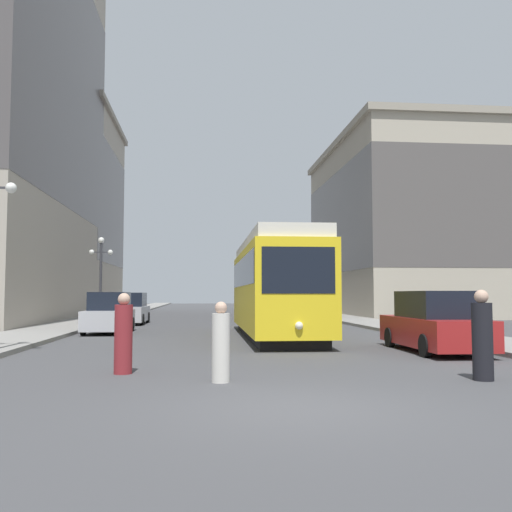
# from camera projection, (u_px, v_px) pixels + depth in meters

# --- Properties ---
(ground_plane) EXTENTS (200.00, 200.00, 0.00)m
(ground_plane) POSITION_uv_depth(u_px,v_px,m) (299.00, 409.00, 8.59)
(ground_plane) COLOR #424244
(sidewalk_left) EXTENTS (3.05, 120.00, 0.15)m
(sidewalk_left) POSITION_uv_depth(u_px,v_px,m) (117.00, 314.00, 47.50)
(sidewalk_left) COLOR gray
(sidewalk_left) RESTS_ON ground
(sidewalk_right) EXTENTS (3.05, 120.00, 0.15)m
(sidewalk_right) POSITION_uv_depth(u_px,v_px,m) (314.00, 313.00, 49.13)
(sidewalk_right) COLOR gray
(sidewalk_right) RESTS_ON ground
(streetcar) EXTENTS (2.74, 12.37, 3.89)m
(streetcar) POSITION_uv_depth(u_px,v_px,m) (274.00, 285.00, 22.96)
(streetcar) COLOR black
(streetcar) RESTS_ON ground
(transit_bus) EXTENTS (2.84, 12.75, 3.45)m
(transit_bus) POSITION_uv_depth(u_px,v_px,m) (288.00, 291.00, 40.51)
(transit_bus) COLOR black
(transit_bus) RESTS_ON ground
(parked_car_left_near) EXTENTS (1.94, 4.82, 1.82)m
(parked_car_left_near) POSITION_uv_depth(u_px,v_px,m) (130.00, 309.00, 33.14)
(parked_car_left_near) COLOR black
(parked_car_left_near) RESTS_ON ground
(parked_car_left_mid) EXTENTS (1.90, 4.29, 1.82)m
(parked_car_left_mid) POSITION_uv_depth(u_px,v_px,m) (109.00, 314.00, 25.38)
(parked_car_left_mid) COLOR black
(parked_car_left_mid) RESTS_ON ground
(parked_car_right_far) EXTENTS (1.95, 4.99, 1.82)m
(parked_car_right_far) POSITION_uv_depth(u_px,v_px,m) (434.00, 323.00, 17.16)
(parked_car_right_far) COLOR black
(parked_car_right_far) RESTS_ON ground
(pedestrian_crossing_near) EXTENTS (0.39, 0.39, 1.75)m
(pedestrian_crossing_near) POSITION_uv_depth(u_px,v_px,m) (123.00, 336.00, 12.40)
(pedestrian_crossing_near) COLOR maroon
(pedestrian_crossing_near) RESTS_ON ground
(pedestrian_crossing_far) EXTENTS (0.41, 0.41, 1.81)m
(pedestrian_crossing_far) POSITION_uv_depth(u_px,v_px,m) (482.00, 338.00, 11.45)
(pedestrian_crossing_far) COLOR black
(pedestrian_crossing_far) RESTS_ON ground
(pedestrian_on_sidewalk) EXTENTS (0.35, 0.35, 1.58)m
(pedestrian_on_sidewalk) POSITION_uv_depth(u_px,v_px,m) (221.00, 345.00, 11.19)
(pedestrian_on_sidewalk) COLOR beige
(pedestrian_on_sidewalk) RESTS_ON ground
(lamp_post_left_far) EXTENTS (1.41, 0.36, 5.00)m
(lamp_post_left_far) POSITION_uv_depth(u_px,v_px,m) (101.00, 265.00, 34.09)
(lamp_post_left_far) COLOR #333338
(lamp_post_left_far) RESTS_ON sidewalk_left
(building_left_midblock) EXTENTS (13.05, 16.27, 18.62)m
(building_left_midblock) POSITION_uv_depth(u_px,v_px,m) (46.00, 211.00, 53.86)
(building_left_midblock) COLOR #A89E8E
(building_left_midblock) RESTS_ON ground
(building_right_corner) EXTENTS (11.69, 21.38, 14.55)m
(building_right_corner) POSITION_uv_depth(u_px,v_px,m) (399.00, 227.00, 48.63)
(building_right_corner) COLOR #B2A893
(building_right_corner) RESTS_ON ground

